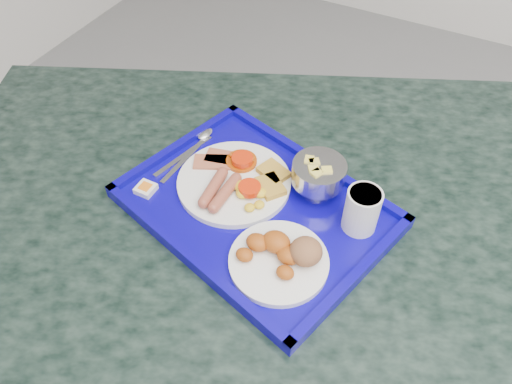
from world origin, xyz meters
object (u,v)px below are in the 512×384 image
tray (256,208)px  bread_plate (283,256)px  fruit_bowl (319,173)px  table (252,261)px  main_plate (237,181)px  juice_cup (362,209)px

tray → bread_plate: size_ratio=3.21×
tray → fruit_bowl: size_ratio=5.42×
table → fruit_bowl: (0.11, 0.08, 0.27)m
table → bread_plate: (0.12, -0.11, 0.24)m
tray → fruit_bowl: 0.14m
fruit_bowl → main_plate: bearing=-156.8°
main_plate → fruit_bowl: fruit_bowl is taller
tray → juice_cup: 0.20m
tray → bread_plate: bread_plate is taller
table → bread_plate: 0.29m
table → main_plate: main_plate is taller
tray → main_plate: (-0.06, 0.03, 0.02)m
tray → fruit_bowl: (0.09, 0.09, 0.05)m
fruit_bowl → bread_plate: bearing=-85.8°
tray → bread_plate: 0.14m
main_plate → fruit_bowl: bearing=23.2°
table → bread_plate: bearing=-42.4°
table → fruit_bowl: fruit_bowl is taller
main_plate → bread_plate: (0.16, -0.12, 0.01)m
tray → juice_cup: juice_cup is taller
tray → main_plate: bearing=152.7°
bread_plate → main_plate: bearing=142.2°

